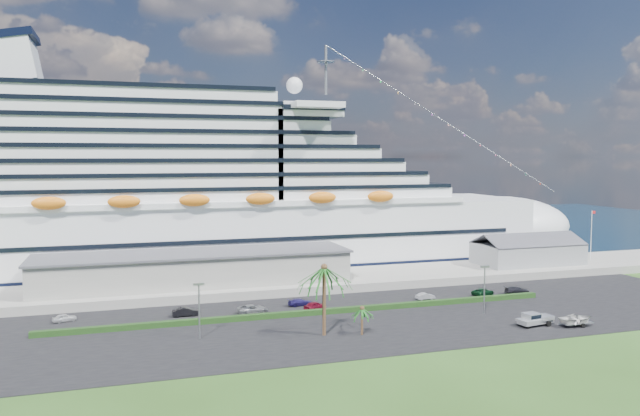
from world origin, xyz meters
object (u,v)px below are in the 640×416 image
object	(u,v)px
boat_trailer	(577,319)
parked_car_3	(300,302)
pickup_truck	(535,319)
cruise_ship	(198,200)

from	to	relation	value
boat_trailer	parked_car_3	bearing A→B (deg)	144.92
parked_car_3	pickup_truck	xyz separation A→B (m)	(31.77, -24.20, 0.50)
pickup_truck	parked_car_3	bearing A→B (deg)	142.69
cruise_ship	parked_car_3	world-z (taller)	cruise_ship
parked_car_3	pickup_truck	bearing A→B (deg)	-133.44
boat_trailer	cruise_ship	bearing A→B (deg)	127.07
cruise_ship	boat_trailer	distance (m)	85.95
parked_car_3	pickup_truck	distance (m)	39.94
cruise_ship	boat_trailer	world-z (taller)	cruise_ship
parked_car_3	boat_trailer	distance (m)	46.19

